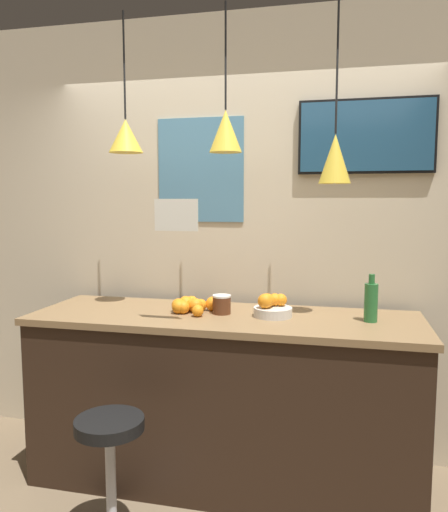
{
  "coord_description": "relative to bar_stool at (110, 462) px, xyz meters",
  "views": [
    {
      "loc": [
        0.66,
        -2.08,
        1.69
      ],
      "look_at": [
        0.0,
        0.73,
        1.37
      ],
      "focal_mm": 35.0,
      "sensor_mm": 36.0,
      "label": 1
    }
  ],
  "objects": [
    {
      "name": "back_wall",
      "position": [
        0.41,
        1.17,
        1.03
      ],
      "size": [
        8.0,
        0.06,
        2.9
      ],
      "color": "beige",
      "rests_on": "ground_plane"
    },
    {
      "name": "service_counter",
      "position": [
        0.41,
        0.69,
        0.09
      ],
      "size": [
        2.29,
        0.74,
        1.02
      ],
      "color": "black",
      "rests_on": "ground_plane"
    },
    {
      "name": "bar_stool",
      "position": [
        0.0,
        0.0,
        0.0
      ],
      "size": [
        0.39,
        0.39,
        0.65
      ],
      "color": "#B7B7BC",
      "rests_on": "ground_plane"
    },
    {
      "name": "fruit_bowl",
      "position": [
        0.69,
        0.72,
        0.65
      ],
      "size": [
        0.22,
        0.22,
        0.14
      ],
      "color": "beige",
      "rests_on": "service_counter"
    },
    {
      "name": "orange_pile",
      "position": [
        0.21,
        0.74,
        0.64
      ],
      "size": [
        0.28,
        0.27,
        0.09
      ],
      "color": "orange",
      "rests_on": "service_counter"
    },
    {
      "name": "juice_bottle",
      "position": [
        1.24,
        0.72,
        0.71
      ],
      "size": [
        0.07,
        0.07,
        0.27
      ],
      "color": "#286B33",
      "rests_on": "service_counter"
    },
    {
      "name": "spread_jar",
      "position": [
        0.39,
        0.72,
        0.65
      ],
      "size": [
        0.11,
        0.11,
        0.11
      ],
      "color": "#562D19",
      "rests_on": "service_counter"
    },
    {
      "name": "pendant_lamp_left",
      "position": [
        -0.21,
        0.73,
        1.66
      ],
      "size": [
        0.21,
        0.21,
        0.82
      ],
      "color": "black"
    },
    {
      "name": "pendant_lamp_middle",
      "position": [
        0.41,
        0.73,
        1.67
      ],
      "size": [
        0.19,
        0.19,
        0.83
      ],
      "color": "black"
    },
    {
      "name": "pendant_lamp_right",
      "position": [
        1.03,
        0.73,
        1.5
      ],
      "size": [
        0.18,
        0.18,
        1.02
      ],
      "color": "black"
    },
    {
      "name": "mounted_tv",
      "position": [
        1.2,
        1.12,
        1.66
      ],
      "size": [
        0.82,
        0.04,
        0.45
      ],
      "color": "black"
    },
    {
      "name": "hanging_menu_board",
      "position": [
        0.21,
        0.4,
        1.19
      ],
      "size": [
        0.24,
        0.01,
        0.17
      ],
      "color": "silver"
    },
    {
      "name": "wall_poster",
      "position": [
        0.14,
        1.13,
        1.47
      ],
      "size": [
        0.59,
        0.01,
        0.69
      ],
      "color": "teal"
    }
  ]
}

